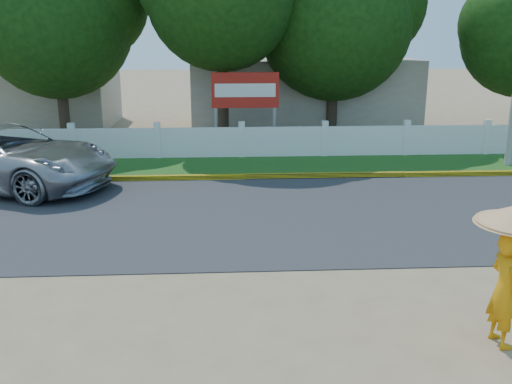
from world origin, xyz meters
TOP-DOWN VIEW (x-y plane):
  - ground at (0.00, 0.00)m, footprint 120.00×120.00m
  - road at (0.00, 4.50)m, footprint 60.00×7.00m
  - grass_verge at (0.00, 9.75)m, footprint 60.00×3.50m
  - curb at (0.00, 8.05)m, footprint 40.00×0.18m
  - fence at (0.00, 11.20)m, footprint 40.00×0.10m
  - building_near at (3.00, 18.00)m, footprint 10.00×6.00m
  - building_far at (-10.00, 19.00)m, footprint 8.00×5.00m
  - vehicle at (-7.01, 7.47)m, footprint 7.21×5.02m
  - monk_with_parasol at (3.38, -1.74)m, footprint 1.17×1.17m
  - billboard at (0.17, 12.30)m, footprint 2.50×0.13m
  - tree_row at (4.48, 14.20)m, footprint 38.98×7.31m

SIDE VIEW (x-z plane):
  - ground at x=0.00m, z-range 0.00..0.00m
  - road at x=0.00m, z-range 0.00..0.02m
  - grass_verge at x=0.00m, z-range 0.00..0.03m
  - curb at x=0.00m, z-range 0.00..0.16m
  - fence at x=0.00m, z-range 0.00..1.10m
  - vehicle at x=-7.01m, z-range 0.00..1.83m
  - monk_with_parasol at x=3.38m, z-range 0.32..2.45m
  - building_far at x=-10.00m, z-range 0.00..2.80m
  - building_near at x=3.00m, z-range 0.00..3.20m
  - billboard at x=0.17m, z-range 0.67..3.62m
  - tree_row at x=4.48m, z-range 0.46..9.66m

